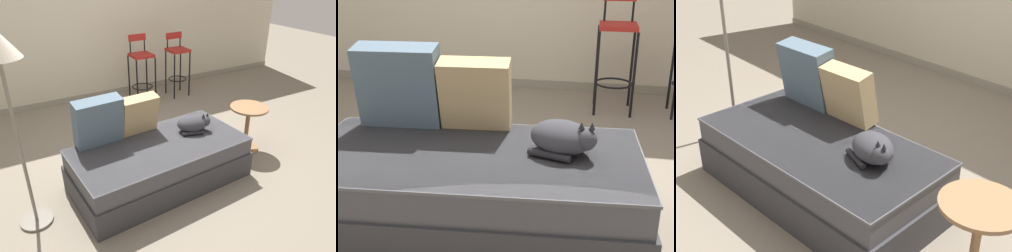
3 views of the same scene
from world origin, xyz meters
The scene contains 7 objects.
ground_plane centered at (0.00, 0.00, 0.00)m, with size 16.00×16.00×0.00m, color slate.
wall_baseboard_trim centered at (0.00, 2.20, 0.04)m, with size 8.00×0.02×0.09m, color gray.
couch centered at (0.00, -0.40, 0.23)m, with size 1.81×0.99×0.44m.
throw_pillow_corner centered at (-0.50, -0.10, 0.69)m, with size 0.48×0.26×0.48m.
throw_pillow_middle centered at (-0.07, -0.07, 0.65)m, with size 0.41×0.24×0.41m.
cat centered at (0.45, -0.32, 0.53)m, with size 0.37×0.32×0.20m.
bar_stool_near_window centered at (0.78, 1.65, 0.60)m, with size 0.34×0.34×1.06m.
Camera 2 is at (0.55, -2.50, 1.46)m, focal length 50.00 mm.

